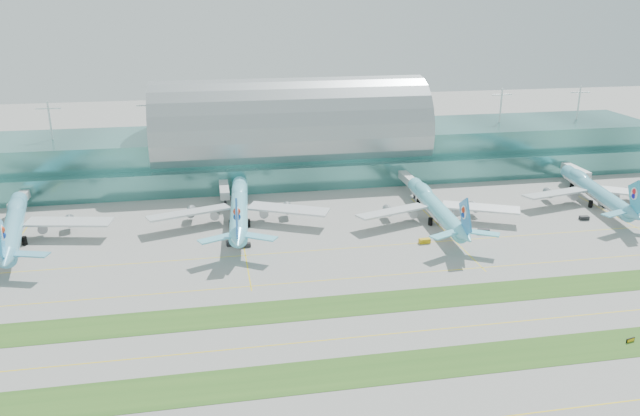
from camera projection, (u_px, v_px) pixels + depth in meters
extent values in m
plane|color=gray|center=(358.00, 308.00, 163.26)|extent=(700.00, 700.00, 0.00)
cube|color=#3D7A75|center=(290.00, 152.00, 280.71)|extent=(340.00, 42.00, 20.00)
cube|color=#3D7A75|center=(298.00, 178.00, 260.07)|extent=(340.00, 8.00, 10.00)
ellipsoid|color=#9EA5A8|center=(290.00, 130.00, 277.42)|extent=(340.00, 46.20, 16.17)
cylinder|color=white|center=(289.00, 112.00, 274.79)|extent=(0.80, 0.80, 16.00)
cube|color=#B2B7B7|center=(21.00, 199.00, 231.63)|extent=(3.50, 22.00, 3.00)
cylinder|color=black|center=(15.00, 217.00, 223.50)|extent=(1.00, 1.00, 4.00)
cube|color=#B2B7B7|center=(224.00, 188.00, 244.41)|extent=(3.50, 22.00, 3.00)
cylinder|color=black|center=(225.00, 205.00, 236.27)|extent=(1.00, 1.00, 4.00)
cube|color=#B2B7B7|center=(407.00, 178.00, 257.18)|extent=(3.50, 22.00, 3.00)
cylinder|color=black|center=(415.00, 194.00, 249.04)|extent=(1.00, 1.00, 4.00)
cube|color=#B2B7B7|center=(573.00, 170.00, 269.95)|extent=(3.50, 22.00, 3.00)
cylinder|color=black|center=(585.00, 184.00, 261.81)|extent=(1.00, 1.00, 4.00)
cube|color=#2D591E|center=(388.00, 368.00, 137.23)|extent=(420.00, 12.00, 0.08)
cube|color=#2D591E|center=(356.00, 305.00, 165.10)|extent=(420.00, 12.00, 0.08)
cube|color=yellow|center=(372.00, 336.00, 150.25)|extent=(420.00, 0.35, 0.01)
cube|color=yellow|center=(343.00, 279.00, 179.97)|extent=(420.00, 0.35, 0.01)
cube|color=yellow|center=(328.00, 249.00, 200.41)|extent=(420.00, 0.35, 0.01)
cylinder|color=#5DAFCD|center=(14.00, 226.00, 204.64)|extent=(16.94, 58.72, 5.87)
ellipsoid|color=#5DAFCD|center=(16.00, 206.00, 218.56)|extent=(8.87, 18.57, 4.18)
cone|color=#5DAFCD|center=(19.00, 198.00, 232.44)|extent=(6.66, 5.76, 5.87)
cone|color=#5DAFCD|center=(5.00, 261.00, 175.14)|extent=(7.10, 9.42, 5.57)
cube|color=silver|center=(69.00, 222.00, 208.96)|extent=(29.23, 12.42, 1.16)
cylinder|color=gray|center=(56.00, 224.00, 212.65)|extent=(4.15, 5.72, 3.22)
cube|color=#32A1E1|center=(2.00, 239.00, 174.84)|extent=(2.93, 12.32, 13.64)
cylinder|color=white|center=(1.00, 233.00, 175.21)|extent=(1.70, 4.62, 4.54)
cylinder|color=black|center=(20.00, 216.00, 225.68)|extent=(1.70, 1.70, 2.84)
cylinder|color=black|center=(5.00, 243.00, 201.77)|extent=(1.70, 1.70, 2.84)
cylinder|color=black|center=(24.00, 241.00, 203.72)|extent=(1.70, 1.70, 2.84)
cylinder|color=#6CD5EE|center=(239.00, 208.00, 220.89)|extent=(10.10, 60.05, 5.98)
ellipsoid|color=#6CD5EE|center=(239.00, 189.00, 236.06)|extent=(6.92, 18.52, 4.26)
cone|color=#6CD5EE|center=(240.00, 182.00, 251.12)|extent=(6.30, 5.22, 5.98)
cone|color=#6CD5EE|center=(238.00, 241.00, 188.84)|extent=(6.27, 9.05, 5.68)
cube|color=silver|center=(189.00, 213.00, 217.38)|extent=(29.75, 15.86, 1.18)
cylinder|color=#9A9EA2|center=(203.00, 213.00, 223.39)|extent=(3.64, 5.52, 3.28)
cube|color=silver|center=(288.00, 209.00, 221.04)|extent=(29.19, 19.19, 1.18)
cylinder|color=#9A9EA2|center=(276.00, 210.00, 226.14)|extent=(3.64, 5.52, 3.28)
cube|color=#337DE4|center=(237.00, 220.00, 188.66)|extent=(1.45, 12.68, 13.90)
cylinder|color=white|center=(237.00, 214.00, 189.08)|extent=(1.19, 4.68, 4.63)
cylinder|color=black|center=(240.00, 200.00, 243.67)|extent=(1.74, 1.74, 2.89)
cylinder|color=black|center=(231.00, 224.00, 218.43)|extent=(1.74, 1.74, 2.89)
cylinder|color=black|center=(248.00, 223.00, 219.04)|extent=(1.74, 1.74, 2.89)
cylinder|color=#68D3E6|center=(435.00, 207.00, 223.20)|extent=(8.72, 56.12, 5.59)
ellipsoid|color=#68D3E6|center=(423.00, 190.00, 237.36)|extent=(6.26, 17.26, 3.98)
cone|color=#68D3E6|center=(413.00, 183.00, 251.42)|extent=(5.83, 4.81, 5.59)
cone|color=#68D3E6|center=(466.00, 237.00, 193.28)|extent=(5.76, 8.40, 5.31)
cube|color=white|center=(392.00, 211.00, 219.72)|extent=(27.79, 15.13, 1.10)
cylinder|color=#9B9FA4|center=(400.00, 211.00, 225.38)|extent=(3.34, 5.12, 3.07)
cube|color=white|center=(481.00, 208.00, 223.55)|extent=(27.36, 17.67, 1.10)
cylinder|color=#9B9FA4|center=(465.00, 209.00, 228.25)|extent=(3.34, 5.12, 3.07)
cube|color=#308CD6|center=(465.00, 217.00, 193.11)|extent=(1.21, 11.86, 13.00)
cylinder|color=white|center=(465.00, 212.00, 193.50)|extent=(1.05, 4.37, 4.33)
cylinder|color=black|center=(419.00, 199.00, 244.47)|extent=(1.62, 1.62, 2.70)
cylinder|color=black|center=(430.00, 221.00, 220.87)|extent=(1.62, 1.62, 2.70)
cylinder|color=black|center=(445.00, 221.00, 221.51)|extent=(1.62, 1.62, 2.70)
cylinder|color=#5BB0C9|center=(595.00, 191.00, 241.31)|extent=(14.68, 55.79, 5.56)
ellipsoid|color=#5BB0C9|center=(579.00, 176.00, 255.51)|extent=(8.01, 17.55, 3.96)
cone|color=#5BB0C9|center=(565.00, 170.00, 269.61)|extent=(6.23, 5.34, 5.56)
cone|color=#5BB0C9|center=(636.00, 216.00, 211.30)|extent=(6.55, 8.84, 5.29)
cube|color=silver|center=(555.00, 193.00, 239.50)|extent=(27.74, 12.42, 1.10)
cylinder|color=gray|center=(560.00, 194.00, 244.75)|extent=(3.82, 5.37, 3.05)
cube|color=silver|center=(639.00, 193.00, 239.97)|extent=(26.48, 19.83, 1.10)
cylinder|color=gray|center=(621.00, 194.00, 245.10)|extent=(3.82, 5.37, 3.05)
cube|color=#2DA4C9|center=(636.00, 198.00, 211.13)|extent=(2.48, 11.72, 12.94)
cylinder|color=white|center=(635.00, 194.00, 211.54)|extent=(1.51, 4.38, 4.31)
cylinder|color=black|center=(572.00, 185.00, 262.63)|extent=(1.62, 1.62, 2.69)
cylinder|color=black|center=(591.00, 204.00, 239.24)|extent=(1.62, 1.62, 2.69)
cylinder|color=black|center=(604.00, 204.00, 239.32)|extent=(1.62, 1.62, 2.69)
cube|color=black|center=(15.00, 254.00, 195.18)|extent=(3.70, 2.39, 1.37)
cube|color=black|center=(233.00, 243.00, 203.46)|extent=(4.28, 2.62, 1.64)
cube|color=black|center=(246.00, 245.00, 202.10)|extent=(3.21, 1.63, 1.39)
cube|color=#C99D0B|center=(425.00, 241.00, 205.24)|extent=(3.72, 1.93, 1.54)
cube|color=black|center=(484.00, 231.00, 213.27)|extent=(4.20, 2.62, 1.68)
cube|color=black|center=(584.00, 218.00, 226.30)|extent=(3.51, 2.27, 1.38)
cube|color=black|center=(630.00, 340.00, 147.36)|extent=(2.52, 0.81, 1.07)
cube|color=yellow|center=(631.00, 340.00, 147.21)|extent=(2.10, 0.52, 0.78)
cylinder|color=black|center=(627.00, 342.00, 147.13)|extent=(0.12, 0.12, 0.49)
cylinder|color=black|center=(633.00, 340.00, 147.79)|extent=(0.12, 0.12, 0.49)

